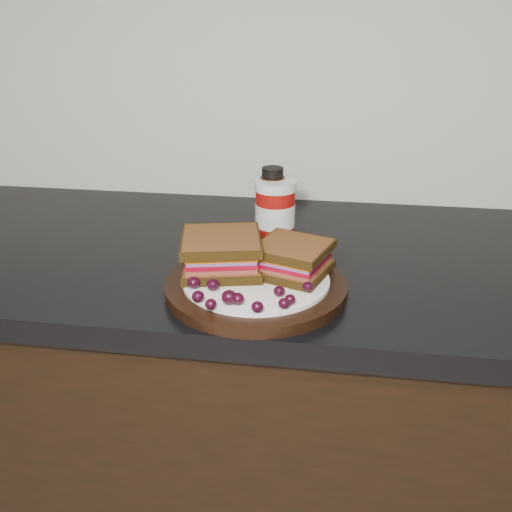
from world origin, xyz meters
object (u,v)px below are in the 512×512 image
Objects in this scene: sandwich_left at (221,253)px; condiment_jar at (275,210)px; plate at (256,286)px; oil_bottle at (272,202)px.

condiment_jar is (0.06, 0.20, 0.01)m from sandwich_left.
condiment_jar reaches higher than sandwich_left.
plate is 2.46× the size of condiment_jar.
condiment_jar is at bearing -65.28° from oil_bottle.
plate is at bearing -90.75° from condiment_jar.
sandwich_left is (-0.06, 0.02, 0.04)m from plate.
oil_bottle reaches higher than sandwich_left.
oil_bottle reaches higher than plate.
condiment_jar is 0.02m from oil_bottle.
condiment_jar is (0.00, 0.22, 0.05)m from plate.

